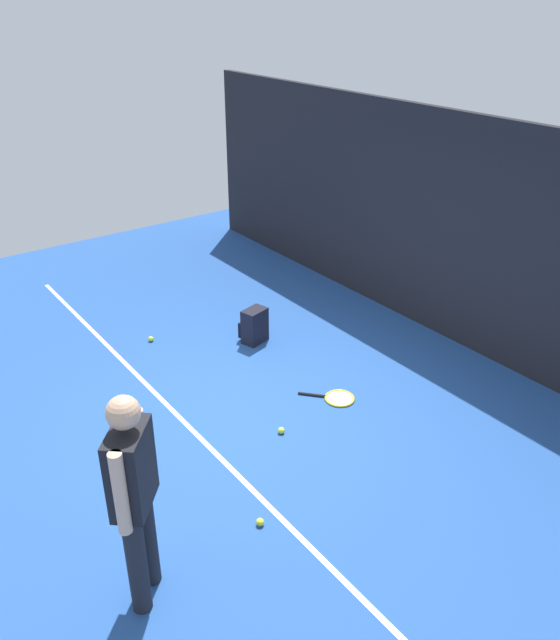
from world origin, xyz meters
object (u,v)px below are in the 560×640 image
object	(u,v)px
backpack	(254,326)
tennis_ball_near_player	(113,421)
tennis_player	(134,490)
tennis_ball_far_left	(281,430)
tennis_ball_mid_court	(151,339)
tennis_ball_by_fence	(260,522)
tennis_racket	(337,398)

from	to	relation	value
backpack	tennis_ball_near_player	world-z (taller)	backpack
tennis_player	tennis_ball_far_left	distance (m)	2.31
tennis_ball_near_player	tennis_ball_mid_court	world-z (taller)	same
tennis_player	backpack	bearing A→B (deg)	175.64
backpack	tennis_ball_by_fence	world-z (taller)	backpack
tennis_ball_far_left	tennis_player	bearing A→B (deg)	-63.87
tennis_ball_mid_court	tennis_racket	bearing A→B (deg)	23.94
tennis_racket	tennis_ball_mid_court	bearing A→B (deg)	162.61
tennis_player	tennis_racket	xyz separation A→B (m)	(-1.06, 2.73, -0.95)
tennis_player	backpack	xyz separation A→B (m)	(-2.62, 2.73, -0.76)
tennis_ball_mid_court	tennis_ball_near_player	bearing A→B (deg)	-39.11
tennis_racket	tennis_ball_mid_court	xyz separation A→B (m)	(-2.32, -1.03, 0.02)
tennis_racket	tennis_ball_mid_court	distance (m)	2.54
backpack	tennis_ball_mid_court	bearing A→B (deg)	-50.80
tennis_ball_by_fence	tennis_ball_mid_court	xyz separation A→B (m)	(-3.32, 0.66, 0.00)
backpack	tennis_player	bearing A→B (deg)	29.19
tennis_player	tennis_ball_by_fence	bearing A→B (deg)	134.78
tennis_ball_by_fence	tennis_ball_far_left	size ratio (longest dim) A/B	1.00
backpack	tennis_ball_mid_court	xyz separation A→B (m)	(-0.75, -1.03, -0.18)
backpack	tennis_ball_near_player	size ratio (longest dim) A/B	6.67
tennis_ball_near_player	tennis_ball_mid_court	size ratio (longest dim) A/B	1.00
tennis_ball_mid_court	tennis_player	bearing A→B (deg)	-26.66
tennis_player	tennis_ball_by_fence	world-z (taller)	tennis_player
tennis_racket	backpack	xyz separation A→B (m)	(-1.57, 0.00, 0.20)
backpack	tennis_ball_far_left	distance (m)	1.89
tennis_ball_mid_court	tennis_ball_far_left	world-z (taller)	same
tennis_ball_by_fence	tennis_ball_far_left	bearing A→B (deg)	135.38
tennis_ball_by_fence	tennis_ball_mid_court	size ratio (longest dim) A/B	1.00
tennis_ball_mid_court	tennis_ball_far_left	size ratio (longest dim) A/B	1.00
tennis_racket	tennis_ball_near_player	size ratio (longest dim) A/B	8.74
tennis_racket	tennis_ball_by_fence	bearing A→B (deg)	-100.76
tennis_racket	tennis_ball_by_fence	xyz separation A→B (m)	(1.00, -1.69, 0.02)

